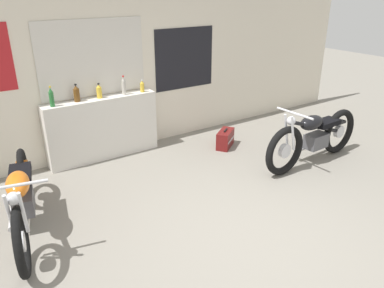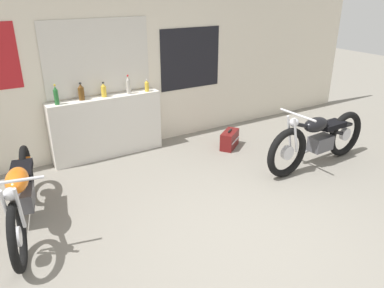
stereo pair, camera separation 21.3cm
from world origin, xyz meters
TOP-DOWN VIEW (x-y plane):
  - ground_plane at (0.00, 0.00)m, footprint 24.00×24.00m
  - wall_back at (-0.01, 3.12)m, footprint 10.00×0.07m
  - sill_counter at (-0.49, 2.94)m, footprint 1.79×0.28m
  - bottle_leftmost at (-1.21, 2.91)m, footprint 0.07×0.07m
  - bottle_left_center at (-0.84, 2.96)m, footprint 0.09×0.09m
  - bottle_center at (-0.49, 2.95)m, footprint 0.08×0.08m
  - bottle_right_center at (-0.09, 2.92)m, footprint 0.06×0.06m
  - bottle_rightmost at (0.22, 2.90)m, footprint 0.07×0.07m
  - motorcycle_black at (2.14, 0.92)m, footprint 2.08×0.64m
  - motorcycle_orange at (-2.00, 1.54)m, footprint 0.71×2.11m
  - hard_case_darkred at (1.39, 2.16)m, footprint 0.48×0.43m

SIDE VIEW (x-z plane):
  - ground_plane at x=0.00m, z-range 0.00..0.00m
  - hard_case_darkred at x=1.39m, z-range -0.01..0.31m
  - motorcycle_orange at x=-2.00m, z-range -0.02..0.88m
  - motorcycle_black at x=2.14m, z-range -0.03..0.91m
  - sill_counter at x=-0.49m, z-range 0.00..1.00m
  - bottle_rightmost at x=0.22m, z-range 0.98..1.19m
  - bottle_center at x=-0.49m, z-range 0.98..1.22m
  - bottle_left_center at x=-0.84m, z-range 0.98..1.25m
  - bottle_leftmost at x=-1.21m, z-range 0.98..1.28m
  - bottle_right_center at x=-0.09m, z-range 0.98..1.28m
  - wall_back at x=-0.01m, z-range 0.00..2.80m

